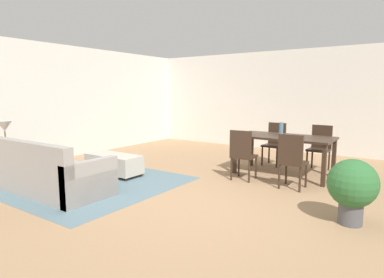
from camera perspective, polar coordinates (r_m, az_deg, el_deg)
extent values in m
plane|color=#9E7A56|center=(4.88, 0.61, -10.86)|extent=(10.80, 10.80, 0.00)
cube|color=silver|center=(9.19, 18.42, 6.28)|extent=(9.00, 0.12, 2.70)
cube|color=silver|center=(8.29, -24.12, 5.82)|extent=(0.12, 11.00, 2.70)
cube|color=slate|center=(6.15, -17.80, -7.16)|extent=(3.00, 2.80, 0.01)
cube|color=gray|center=(5.74, -22.92, -6.39)|extent=(1.97, 0.93, 0.42)
cube|color=gray|center=(5.46, -26.57, -2.71)|extent=(1.97, 0.16, 0.44)
cube|color=gray|center=(6.50, -27.35, -4.11)|extent=(0.14, 0.93, 0.62)
cube|color=gray|center=(4.99, -17.26, -7.07)|extent=(0.14, 0.93, 0.62)
cube|color=gray|center=(5.92, -26.25, -2.44)|extent=(0.33, 0.09, 0.33)
cube|color=tan|center=(5.28, -21.98, -3.11)|extent=(0.39, 0.15, 0.39)
cube|color=#B7AD9E|center=(6.50, -13.45, -4.12)|extent=(1.14, 0.50, 0.34)
cylinder|color=#332319|center=(7.05, -15.03, -4.88)|extent=(0.05, 0.05, 0.06)
cylinder|color=#332319|center=(6.32, -8.87, -6.22)|extent=(0.05, 0.05, 0.06)
cylinder|color=#332319|center=(6.81, -17.58, -5.45)|extent=(0.05, 0.05, 0.06)
cylinder|color=#332319|center=(6.04, -11.48, -6.94)|extent=(0.05, 0.05, 0.06)
cube|color=brown|center=(6.74, -29.62, -1.82)|extent=(0.40, 0.40, 0.03)
cylinder|color=brown|center=(7.01, -28.82, -3.74)|extent=(0.04, 0.04, 0.53)
cylinder|color=brown|center=(6.72, -27.51, -4.14)|extent=(0.04, 0.04, 0.53)
cylinder|color=brown|center=(6.57, -30.12, -4.58)|extent=(0.04, 0.04, 0.53)
cylinder|color=brown|center=(6.74, -29.63, -1.59)|extent=(0.16, 0.16, 0.02)
cylinder|color=brown|center=(6.71, -29.74, -0.14)|extent=(0.02, 0.02, 0.32)
cone|color=silver|center=(6.69, -29.89, 1.98)|extent=(0.26, 0.26, 0.18)
cube|color=#332319|center=(6.48, 15.72, 0.34)|extent=(1.79, 0.91, 0.04)
cube|color=#332319|center=(7.20, 10.32, -1.78)|extent=(0.07, 0.07, 0.72)
cube|color=#332319|center=(6.70, 23.49, -3.07)|extent=(0.07, 0.07, 0.72)
cube|color=#332319|center=(6.50, 7.45, -2.79)|extent=(0.07, 0.07, 0.72)
cube|color=#332319|center=(5.95, 22.00, -4.36)|extent=(0.07, 0.07, 0.72)
cube|color=#332319|center=(6.03, 9.05, -3.00)|extent=(0.42, 0.42, 0.04)
cube|color=#332319|center=(5.83, 8.45, -0.84)|extent=(0.40, 0.06, 0.47)
cylinder|color=#332319|center=(6.30, 8.15, -4.60)|extent=(0.04, 0.04, 0.41)
cylinder|color=#332319|center=(6.18, 11.07, -4.92)|extent=(0.04, 0.04, 0.41)
cylinder|color=#332319|center=(5.99, 6.88, -5.24)|extent=(0.04, 0.04, 0.41)
cylinder|color=#332319|center=(5.87, 9.92, -5.59)|extent=(0.04, 0.04, 0.41)
cube|color=#332319|center=(5.68, 17.24, -3.99)|extent=(0.40, 0.40, 0.04)
cube|color=#332319|center=(5.46, 16.78, -1.71)|extent=(0.40, 0.04, 0.47)
cylinder|color=#332319|center=(5.93, 16.08, -5.64)|extent=(0.04, 0.04, 0.41)
cylinder|color=#332319|center=(5.84, 19.26, -6.01)|extent=(0.04, 0.04, 0.41)
cylinder|color=#332319|center=(5.62, 14.95, -6.37)|extent=(0.04, 0.04, 0.41)
cylinder|color=#332319|center=(5.52, 18.29, -6.77)|extent=(0.04, 0.04, 0.41)
cube|color=#332319|center=(7.35, 13.96, -1.14)|extent=(0.43, 0.43, 0.04)
cube|color=#332319|center=(7.47, 14.60, 0.97)|extent=(0.40, 0.07, 0.47)
cylinder|color=#332319|center=(7.16, 14.56, -3.23)|extent=(0.04, 0.04, 0.41)
cylinder|color=#332319|center=(7.31, 12.13, -2.93)|extent=(0.04, 0.04, 0.41)
cylinder|color=#332319|center=(7.47, 15.63, -2.80)|extent=(0.04, 0.04, 0.41)
cylinder|color=#332319|center=(7.61, 13.27, -2.52)|extent=(0.04, 0.04, 0.41)
cube|color=#332319|center=(7.09, 21.19, -1.79)|extent=(0.42, 0.42, 0.04)
cube|color=#332319|center=(7.22, 21.69, 0.41)|extent=(0.40, 0.06, 0.47)
cylinder|color=#332319|center=(6.93, 22.06, -3.96)|extent=(0.04, 0.04, 0.41)
cylinder|color=#332319|center=(7.02, 19.38, -3.67)|extent=(0.04, 0.04, 0.41)
cylinder|color=#332319|center=(7.25, 22.77, -3.48)|extent=(0.04, 0.04, 0.41)
cylinder|color=#332319|center=(7.34, 20.19, -3.21)|extent=(0.04, 0.04, 0.41)
cylinder|color=slate|center=(6.49, 15.27, 1.69)|extent=(0.08, 0.08, 0.26)
cylinder|color=#4C4C51|center=(4.50, 25.89, -11.62)|extent=(0.28, 0.28, 0.26)
sphere|color=#2D6633|center=(4.39, 26.20, -6.95)|extent=(0.59, 0.59, 0.59)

